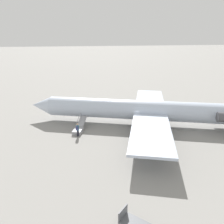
{
  "coord_description": "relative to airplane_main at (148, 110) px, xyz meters",
  "views": [
    {
      "loc": [
        11.46,
        27.67,
        12.06
      ],
      "look_at": [
        4.07,
        -0.79,
        1.97
      ],
      "focal_mm": 35.0,
      "sensor_mm": 36.0,
      "label": 1
    }
  ],
  "objects": [
    {
      "name": "passenger",
      "position": [
        10.23,
        1.42,
        -1.22
      ],
      "size": [
        0.45,
        0.57,
        1.74
      ],
      "rotation": [
        0.0,
        0.0,
        -1.98
      ],
      "color": "#23232D",
      "rests_on": "ground"
    },
    {
      "name": "luggage_cart",
      "position": [
        8.15,
        16.82,
        -1.76
      ],
      "size": [
        2.28,
        2.38,
        1.22
      ],
      "rotation": [
        0.0,
        0.0,
        -0.85
      ],
      "color": "#595B60",
      "rests_on": "ground"
    },
    {
      "name": "airplane_main",
      "position": [
        0.0,
        0.0,
        0.0
      ],
      "size": [
        32.13,
        25.22,
        7.43
      ],
      "rotation": [
        0.0,
        0.0,
        -0.41
      ],
      "color": "silver",
      "rests_on": "ground"
    },
    {
      "name": "boarding_stairs",
      "position": [
        9.96,
        0.01,
        -1.83
      ],
      "size": [
        2.51,
        4.09,
        1.8
      ],
      "rotation": [
        0.0,
        0.0,
        -1.98
      ],
      "color": "#99999E",
      "rests_on": "ground"
    },
    {
      "name": "ground_plane",
      "position": [
        0.95,
        -0.41,
        -2.22
      ],
      "size": [
        600.0,
        600.0,
        0.0
      ],
      "primitive_type": "plane",
      "color": "gray"
    }
  ]
}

